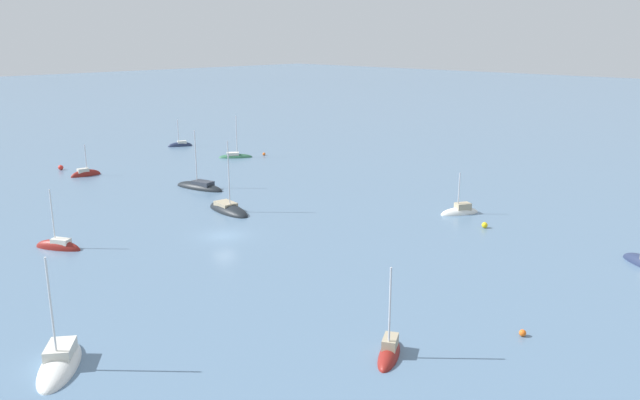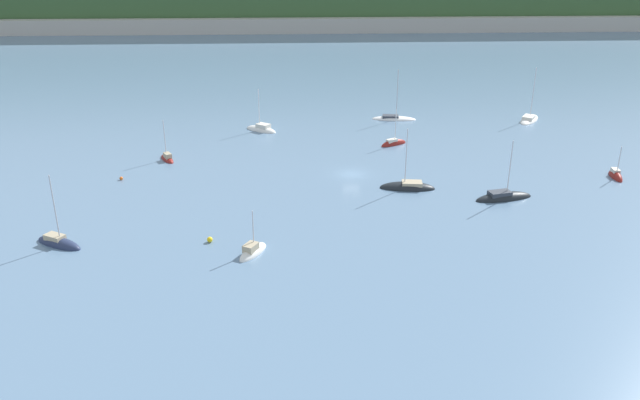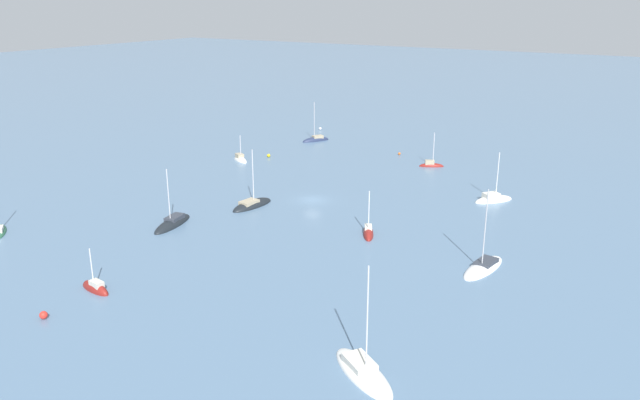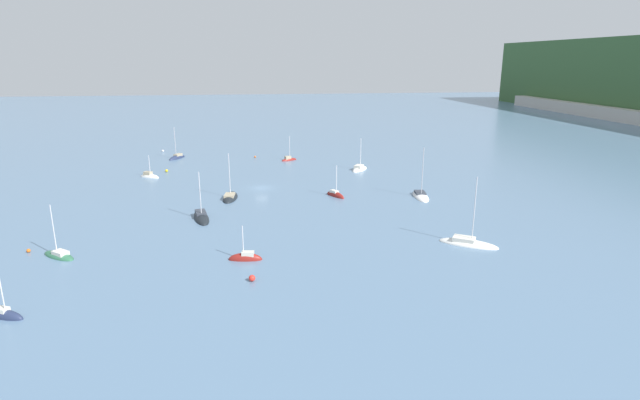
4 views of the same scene
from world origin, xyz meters
name	(u,v)px [view 4 (image 4 of 4)]	position (x,y,z in m)	size (l,w,h in m)	color
ground_plane	(262,188)	(0.00, 0.00, 0.00)	(600.00, 600.00, 0.00)	slate
sailboat_0	(289,160)	(-29.13, 8.27, 0.15)	(3.40, 4.74, 7.16)	maroon
sailboat_1	(335,196)	(8.73, 14.40, 0.08)	(5.24, 3.69, 7.19)	maroon
sailboat_2	(360,169)	(-14.50, 24.52, 0.13)	(6.77, 5.95, 8.63)	white
sailboat_3	(468,244)	(38.15, 29.05, 0.10)	(7.12, 8.74, 10.95)	white
sailboat_4	(177,158)	(-36.41, -22.00, 0.10)	(6.59, 4.82, 9.60)	#232D4C
sailboat_5	(246,259)	(39.35, -3.37, 0.08)	(1.98, 4.73, 5.84)	maroon
sailboat_6	(149,177)	(-13.76, -25.36, 0.12)	(3.92, 5.20, 5.91)	white
sailboat_7	(230,198)	(7.40, -6.33, 0.07)	(8.14, 3.60, 9.76)	black
sailboat_8	(59,256)	(34.52, -28.89, 0.10)	(5.26, 5.90, 8.04)	#2D6647
sailboat_9	(4,316)	(51.48, -28.64, 0.08)	(3.09, 4.86, 6.04)	#232D4C
sailboat_10	(421,196)	(11.48, 31.12, 0.08)	(9.00, 3.86, 10.57)	white
sailboat_11	(201,218)	(19.82, -10.85, 0.08)	(8.63, 4.04, 9.16)	black
mooring_buoy_0	(255,157)	(-34.32, -0.69, 0.26)	(0.51, 0.51, 0.51)	orange
mooring_buoy_1	(163,151)	(-47.21, -27.44, 0.32)	(0.65, 0.65, 0.65)	white
mooring_buoy_2	(252,278)	(46.34, -2.58, 0.41)	(0.81, 0.81, 0.81)	red
mooring_buoy_3	(29,251)	(32.25, -33.68, 0.27)	(0.53, 0.53, 0.53)	orange
mooring_buoy_4	(167,171)	(-18.91, -22.25, 0.33)	(0.67, 0.67, 0.67)	yellow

